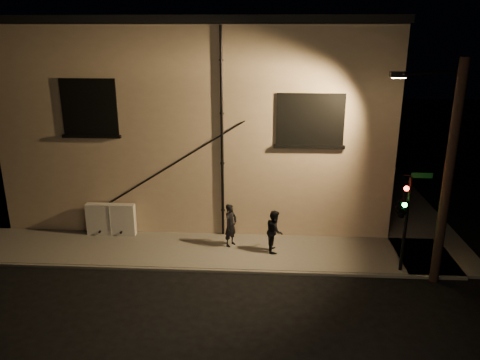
# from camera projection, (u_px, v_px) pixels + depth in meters

# --- Properties ---
(ground) EXTENTS (90.00, 90.00, 0.00)m
(ground) POSITION_uv_depth(u_px,v_px,m) (266.00, 273.00, 16.69)
(ground) COLOR black
(sidewalk) EXTENTS (21.00, 16.00, 0.12)m
(sidewalk) POSITION_uv_depth(u_px,v_px,m) (294.00, 224.00, 20.78)
(sidewalk) COLOR slate
(sidewalk) RESTS_ON ground
(building) EXTENTS (16.20, 12.23, 8.80)m
(building) POSITION_uv_depth(u_px,v_px,m) (210.00, 109.00, 24.05)
(building) COLOR beige
(building) RESTS_ON ground
(utility_cabinet) EXTENTS (2.02, 0.34, 1.33)m
(utility_cabinet) POSITION_uv_depth(u_px,v_px,m) (111.00, 219.00, 19.38)
(utility_cabinet) COLOR silver
(utility_cabinet) RESTS_ON sidewalk
(pedestrian_a) EXTENTS (0.68, 0.75, 1.72)m
(pedestrian_a) POSITION_uv_depth(u_px,v_px,m) (231.00, 225.00, 18.30)
(pedestrian_a) COLOR black
(pedestrian_a) RESTS_ON sidewalk
(pedestrian_b) EXTENTS (0.64, 0.81, 1.65)m
(pedestrian_b) POSITION_uv_depth(u_px,v_px,m) (275.00, 231.00, 17.87)
(pedestrian_b) COLOR black
(pedestrian_b) RESTS_ON sidewalk
(traffic_signal) EXTENTS (1.37, 2.14, 3.62)m
(traffic_signal) POSITION_uv_depth(u_px,v_px,m) (403.00, 207.00, 15.82)
(traffic_signal) COLOR black
(traffic_signal) RESTS_ON sidewalk
(streetlamp_pole) EXTENTS (2.03, 1.40, 7.51)m
(streetlamp_pole) POSITION_uv_depth(u_px,v_px,m) (446.00, 170.00, 15.03)
(streetlamp_pole) COLOR black
(streetlamp_pole) RESTS_ON ground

